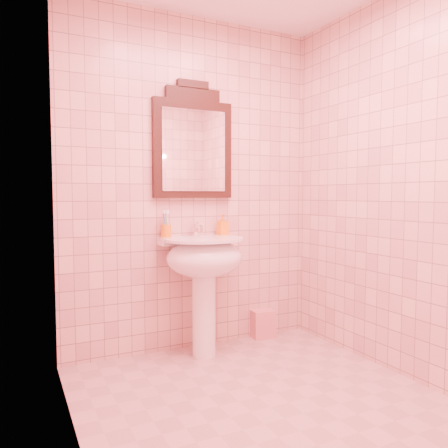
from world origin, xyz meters
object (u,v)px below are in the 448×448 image
mirror (193,144)px  towel (263,324)px  pedestal_sink (204,266)px  soap_dispenser (223,225)px  toothbrush_cup (166,231)px

mirror → towel: mirror is taller
pedestal_sink → mirror: (0.00, 0.20, 0.89)m
soap_dispenser → mirror: bearing=162.6°
towel → mirror: bearing=176.9°
pedestal_sink → toothbrush_cup: toothbrush_cup is taller
pedestal_sink → towel: (0.60, 0.17, -0.55)m
towel → toothbrush_cup: bearing=-179.5°
pedestal_sink → toothbrush_cup: bearing=145.0°
pedestal_sink → soap_dispenser: soap_dispenser is taller
mirror → towel: 1.56m
toothbrush_cup → mirror: bearing=9.7°
pedestal_sink → toothbrush_cup: size_ratio=4.95×
toothbrush_cup → soap_dispenser: (0.45, -0.02, 0.03)m
soap_dispenser → towel: size_ratio=0.71×
pedestal_sink → towel: size_ratio=3.83×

